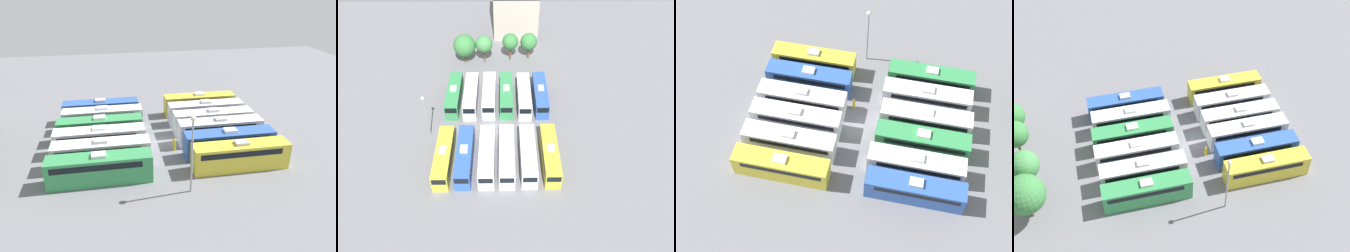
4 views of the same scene
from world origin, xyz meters
The scene contains 15 objects.
ground_plane centered at (0.00, 0.00, 0.00)m, with size 116.54×116.54×0.00m, color slate.
bus_0 centered at (-8.83, -8.25, 1.81)m, with size 2.59×11.73×3.64m.
bus_1 centered at (-5.38, -8.08, 1.81)m, with size 2.59×11.73×3.64m.
bus_2 centered at (-1.68, -8.06, 1.81)m, with size 2.59×11.73×3.64m.
bus_3 centered at (1.61, -8.01, 1.81)m, with size 2.59×11.73×3.64m.
bus_4 centered at (5.16, -7.91, 1.81)m, with size 2.59×11.73×3.64m.
bus_5 centered at (8.86, -7.89, 1.81)m, with size 2.59×11.73×3.64m.
bus_6 centered at (-8.85, 8.32, 1.81)m, with size 2.59×11.73×3.64m.
bus_7 centered at (-5.40, 8.15, 1.81)m, with size 2.59×11.73×3.64m.
bus_8 centered at (-1.75, 8.38, 1.81)m, with size 2.59×11.73×3.64m.
bus_9 centered at (1.71, 8.36, 1.81)m, with size 2.59×11.73×3.64m.
bus_10 centered at (5.29, 8.01, 1.81)m, with size 2.59×11.73×3.64m.
bus_11 centered at (8.62, 8.29, 1.81)m, with size 2.59×11.73×3.64m.
worker_person centered at (-3.11, -1.34, 0.82)m, with size 0.36×0.36×1.77m.
light_pole centered at (-12.43, -1.34, 5.95)m, with size 0.60×0.60×8.95m.
Camera 1 is at (-40.92, 6.27, 21.46)m, focal length 35.00 mm.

